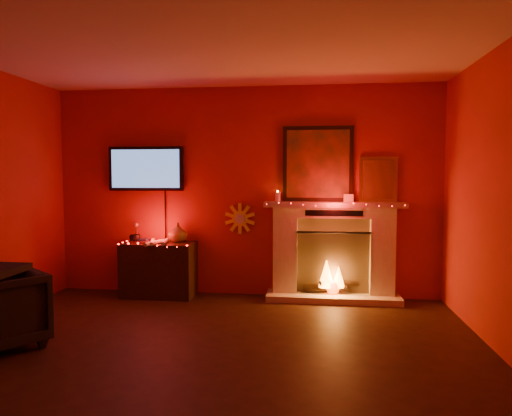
{
  "coord_description": "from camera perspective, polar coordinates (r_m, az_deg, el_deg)",
  "views": [
    {
      "loc": [
        0.88,
        -3.36,
        1.55
      ],
      "look_at": [
        0.26,
        1.7,
        1.19
      ],
      "focal_mm": 32.0,
      "sensor_mm": 36.0,
      "label": 1
    }
  ],
  "objects": [
    {
      "name": "sunburst_clock",
      "position": [
        5.94,
        -2.03,
        -1.33
      ],
      "size": [
        0.4,
        0.03,
        0.4
      ],
      "color": "yellow",
      "rests_on": "room"
    },
    {
      "name": "tv",
      "position": [
        6.21,
        -13.58,
        4.77
      ],
      "size": [
        1.0,
        0.07,
        1.24
      ],
      "color": "black",
      "rests_on": "room"
    },
    {
      "name": "fireplace",
      "position": [
        5.82,
        9.53,
        -4.23
      ],
      "size": [
        1.72,
        0.4,
        2.18
      ],
      "color": "beige",
      "rests_on": "floor"
    },
    {
      "name": "room",
      "position": [
        3.48,
        -7.61,
        0.65
      ],
      "size": [
        5.0,
        5.0,
        5.0
      ],
      "color": "black",
      "rests_on": "ground"
    },
    {
      "name": "console_table",
      "position": [
        6.07,
        -11.99,
        -7.2
      ],
      "size": [
        0.92,
        0.59,
        0.95
      ],
      "color": "black",
      "rests_on": "floor"
    }
  ]
}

